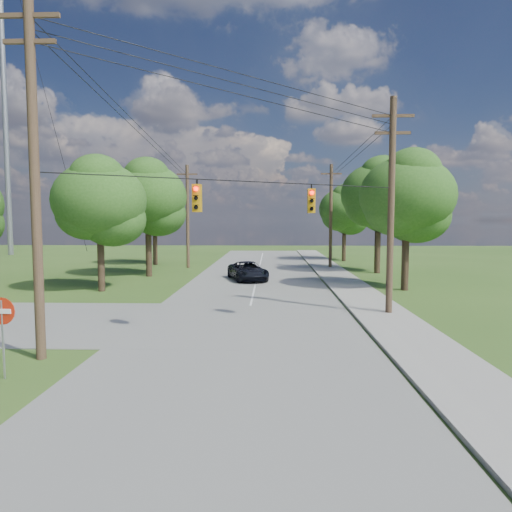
{
  "coord_description": "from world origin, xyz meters",
  "views": [
    {
      "loc": [
        3.07,
        -14.33,
        4.63
      ],
      "look_at": [
        2.46,
        5.0,
        3.12
      ],
      "focal_mm": 32.0,
      "sensor_mm": 36.0,
      "label": 1
    }
  ],
  "objects_px": {
    "pole_sw": "(34,171)",
    "pole_north_e": "(331,215)",
    "car_main_north": "(248,271)",
    "pole_ne": "(391,203)",
    "pole_north_w": "(188,215)",
    "do_not_enter_sign": "(2,320)"
  },
  "relations": [
    {
      "from": "pole_sw",
      "to": "pole_north_e",
      "type": "relative_size",
      "value": 1.2
    },
    {
      "from": "pole_sw",
      "to": "car_main_north",
      "type": "bearing_deg",
      "value": 73.66
    },
    {
      "from": "pole_ne",
      "to": "pole_north_e",
      "type": "relative_size",
      "value": 1.05
    },
    {
      "from": "pole_ne",
      "to": "car_main_north",
      "type": "xyz_separation_m",
      "value": [
        -7.57,
        12.63,
        -4.73
      ]
    },
    {
      "from": "pole_sw",
      "to": "pole_north_w",
      "type": "relative_size",
      "value": 1.2
    },
    {
      "from": "pole_north_e",
      "to": "pole_north_w",
      "type": "xyz_separation_m",
      "value": [
        -13.9,
        0.0,
        0.0
      ]
    },
    {
      "from": "pole_north_e",
      "to": "car_main_north",
      "type": "xyz_separation_m",
      "value": [
        -7.57,
        -9.37,
        -4.39
      ]
    },
    {
      "from": "pole_ne",
      "to": "car_main_north",
      "type": "bearing_deg",
      "value": 120.93
    },
    {
      "from": "pole_north_e",
      "to": "car_main_north",
      "type": "bearing_deg",
      "value": -128.94
    },
    {
      "from": "car_main_north",
      "to": "pole_north_w",
      "type": "bearing_deg",
      "value": 107.53
    },
    {
      "from": "pole_north_e",
      "to": "do_not_enter_sign",
      "type": "distance_m",
      "value": 34.52
    },
    {
      "from": "do_not_enter_sign",
      "to": "pole_north_w",
      "type": "bearing_deg",
      "value": 94.88
    },
    {
      "from": "pole_ne",
      "to": "pole_north_w",
      "type": "bearing_deg",
      "value": 122.29
    },
    {
      "from": "pole_north_w",
      "to": "car_main_north",
      "type": "distance_m",
      "value": 12.13
    },
    {
      "from": "pole_sw",
      "to": "car_main_north",
      "type": "height_order",
      "value": "pole_sw"
    },
    {
      "from": "pole_sw",
      "to": "pole_north_e",
      "type": "distance_m",
      "value": 32.55
    },
    {
      "from": "pole_sw",
      "to": "do_not_enter_sign",
      "type": "bearing_deg",
      "value": -93.1
    },
    {
      "from": "pole_north_e",
      "to": "pole_sw",
      "type": "bearing_deg",
      "value": -114.52
    },
    {
      "from": "pole_ne",
      "to": "car_main_north",
      "type": "relative_size",
      "value": 2.05
    },
    {
      "from": "pole_sw",
      "to": "pole_ne",
      "type": "xyz_separation_m",
      "value": [
        13.5,
        7.6,
        -0.76
      ]
    },
    {
      "from": "pole_north_e",
      "to": "pole_ne",
      "type": "bearing_deg",
      "value": -90.0
    },
    {
      "from": "pole_north_w",
      "to": "do_not_enter_sign",
      "type": "xyz_separation_m",
      "value": [
        0.29,
        -31.54,
        -3.38
      ]
    }
  ]
}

